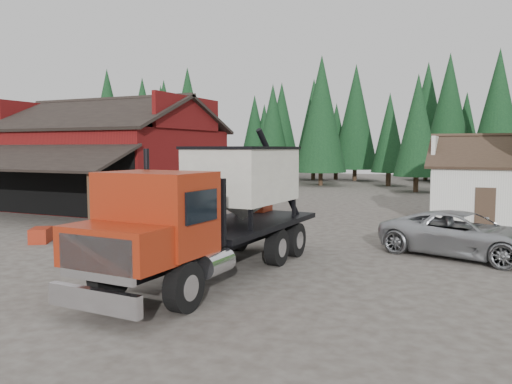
% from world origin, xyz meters
% --- Properties ---
extents(ground, '(120.00, 120.00, 0.00)m').
position_xyz_m(ground, '(0.00, 0.00, 0.00)').
color(ground, '#443D35').
rests_on(ground, ground).
extents(red_barn, '(12.80, 13.63, 7.18)m').
position_xyz_m(red_barn, '(-11.00, 9.90, 2.69)').
color(red_barn, maroon).
rests_on(red_barn, ground).
extents(conifer_backdrop, '(76.00, 16.00, 16.00)m').
position_xyz_m(conifer_backdrop, '(0.00, 42.00, 0.00)').
color(conifer_backdrop, black).
rests_on(conifer_backdrop, ground).
extents(near_pine_a, '(4.40, 4.40, 11.40)m').
position_xyz_m(near_pine_a, '(-22.00, 28.00, 6.39)').
color(near_pine_a, '#382619').
rests_on(near_pine_a, ground).
extents(near_pine_b, '(3.96, 3.96, 10.40)m').
position_xyz_m(near_pine_b, '(6.00, 30.00, 5.89)').
color(near_pine_b, '#382619').
rests_on(near_pine_b, ground).
extents(near_pine_d, '(5.28, 5.28, 13.40)m').
position_xyz_m(near_pine_d, '(-4.00, 34.00, 7.39)').
color(near_pine_d, '#382619').
rests_on(near_pine_d, ground).
extents(feed_truck, '(3.12, 10.16, 4.54)m').
position_xyz_m(feed_truck, '(4.01, -2.90, 2.12)').
color(feed_truck, black).
rests_on(feed_truck, ground).
extents(silver_car, '(6.31, 4.29, 1.60)m').
position_xyz_m(silver_car, '(10.81, 3.00, 0.80)').
color(silver_car, '#ACAFB4').
rests_on(silver_car, ground).
extents(equip_box, '(1.18, 1.30, 0.60)m').
position_xyz_m(equip_box, '(-5.13, -1.26, 0.30)').
color(equip_box, maroon).
rests_on(equip_box, ground).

